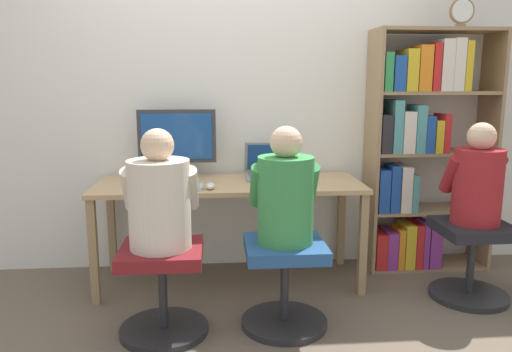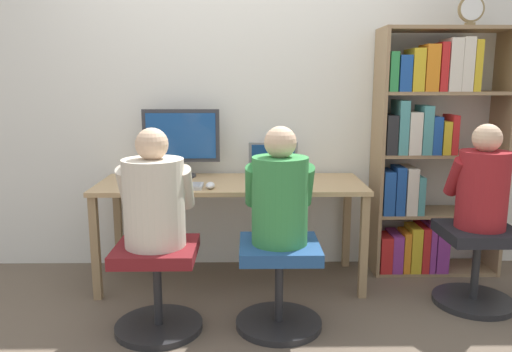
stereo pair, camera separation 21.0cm
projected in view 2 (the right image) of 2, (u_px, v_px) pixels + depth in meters
ground_plane at (230, 300)px, 3.19m from camera, size 14.00×14.00×0.00m
wall_back at (232, 92)px, 3.64m from camera, size 10.00×0.05×2.60m
desk at (231, 193)px, 3.38m from camera, size 1.78×0.64×0.71m
desktop_monitor at (181, 141)px, 3.51m from camera, size 0.54×0.20×0.48m
laptop at (274, 170)px, 3.52m from camera, size 0.35×0.33×0.24m
keyboard at (169, 186)px, 3.18m from camera, size 0.43×0.16×0.03m
computer_mouse_by_keyboard at (210, 185)px, 3.17m from camera, size 0.06×0.11×0.04m
office_chair_left at (157, 282)px, 2.77m from camera, size 0.49×0.49×0.50m
office_chair_right at (279, 279)px, 2.81m from camera, size 0.49×0.49×0.50m
person_at_monitor at (154, 197)px, 2.68m from camera, size 0.41×0.34×0.64m
person_at_laptop at (280, 194)px, 2.72m from camera, size 0.38×0.33×0.65m
bookshelf at (425, 153)px, 3.52m from camera, size 0.89×0.32×1.74m
desk_clock at (471, 10)px, 3.27m from camera, size 0.17×0.03×0.19m
office_chair_side at (476, 261)px, 3.09m from camera, size 0.49×0.49×0.50m
person_near_shelf at (483, 184)px, 3.01m from camera, size 0.37×0.32×0.63m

